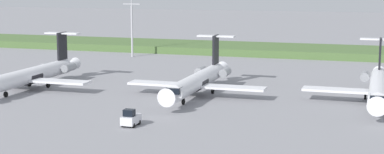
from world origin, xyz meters
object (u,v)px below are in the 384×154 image
object	(u,v)px
regional_jet_nearest	(33,74)
antenna_mast	(132,23)
baggage_tug	(131,118)
regional_jet_second	(199,80)
regional_jet_third	(378,86)

from	to	relation	value
regional_jet_nearest	antenna_mast	bearing A→B (deg)	91.19
antenna_mast	baggage_tug	world-z (taller)	antenna_mast
regional_jet_second	baggage_tug	bearing A→B (deg)	-95.53
regional_jet_third	regional_jet_nearest	bearing A→B (deg)	-174.03
regional_jet_nearest	regional_jet_third	distance (m)	57.86
regional_jet_nearest	baggage_tug	bearing A→B (deg)	-36.22
baggage_tug	antenna_mast	bearing A→B (deg)	113.06
regional_jet_third	antenna_mast	xyz separation A→B (m)	(-58.50, 40.00, 5.75)
regional_jet_second	baggage_tug	distance (m)	23.15
regional_jet_nearest	regional_jet_third	world-z (taller)	same
regional_jet_second	baggage_tug	size ratio (longest dim) A/B	9.69
regional_jet_second	antenna_mast	distance (m)	52.77
regional_jet_third	baggage_tug	distance (m)	39.99
regional_jet_third	antenna_mast	world-z (taller)	antenna_mast
antenna_mast	baggage_tug	bearing A→B (deg)	-66.94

